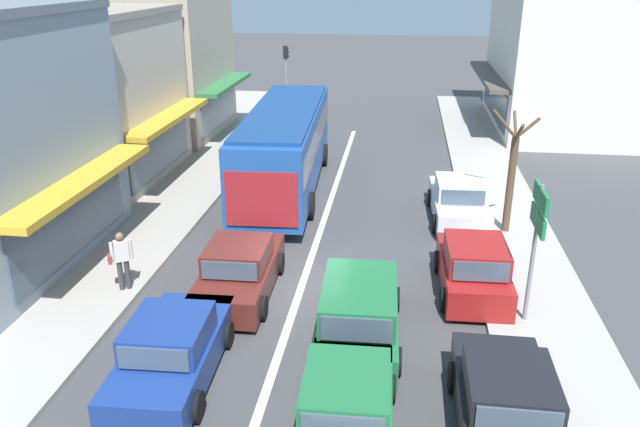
{
  "coord_description": "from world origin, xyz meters",
  "views": [
    {
      "loc": [
        2.51,
        -14.63,
        8.14
      ],
      "look_at": [
        0.18,
        2.81,
        1.2
      ],
      "focal_mm": 35.0,
      "sensor_mm": 36.0,
      "label": 1
    }
  ],
  "objects_px": {
    "parked_hatchback_kerb_second": "(473,269)",
    "parked_sedan_kerb_third": "(459,201)",
    "wagon_behind_bus_near": "(359,312)",
    "pedestrian_with_handbag_near": "(121,257)",
    "city_bus": "(285,143)",
    "sedan_behind_bus_mid": "(239,271)",
    "street_tree_right": "(511,176)",
    "directional_road_sign": "(538,222)",
    "sedan_queue_gap_filler": "(172,352)",
    "traffic_light_downstreet": "(286,70)",
    "hatchback_adjacent_lane_lead": "(347,407)",
    "parked_sedan_kerb_front": "(507,407)"
  },
  "relations": [
    {
      "from": "parked_hatchback_kerb_second",
      "to": "parked_sedan_kerb_third",
      "type": "xyz_separation_m",
      "value": [
        0.0,
        5.31,
        -0.05
      ]
    },
    {
      "from": "wagon_behind_bus_near",
      "to": "pedestrian_with_handbag_near",
      "type": "xyz_separation_m",
      "value": [
        -6.37,
        1.41,
        0.32
      ]
    },
    {
      "from": "city_bus",
      "to": "sedan_behind_bus_mid",
      "type": "relative_size",
      "value": 2.59
    },
    {
      "from": "pedestrian_with_handbag_near",
      "to": "street_tree_right",
      "type": "bearing_deg",
      "value": 27.29
    },
    {
      "from": "city_bus",
      "to": "parked_sedan_kerb_third",
      "type": "bearing_deg",
      "value": -19.54
    },
    {
      "from": "wagon_behind_bus_near",
      "to": "sedan_behind_bus_mid",
      "type": "height_order",
      "value": "wagon_behind_bus_near"
    },
    {
      "from": "city_bus",
      "to": "directional_road_sign",
      "type": "bearing_deg",
      "value": -49.93
    },
    {
      "from": "sedan_queue_gap_filler",
      "to": "traffic_light_downstreet",
      "type": "height_order",
      "value": "traffic_light_downstreet"
    },
    {
      "from": "wagon_behind_bus_near",
      "to": "pedestrian_with_handbag_near",
      "type": "relative_size",
      "value": 2.79
    },
    {
      "from": "sedan_behind_bus_mid",
      "to": "hatchback_adjacent_lane_lead",
      "type": "distance_m",
      "value": 6.13
    },
    {
      "from": "city_bus",
      "to": "hatchback_adjacent_lane_lead",
      "type": "xyz_separation_m",
      "value": [
        3.66,
        -13.62,
        -1.17
      ]
    },
    {
      "from": "wagon_behind_bus_near",
      "to": "sedan_behind_bus_mid",
      "type": "xyz_separation_m",
      "value": [
        -3.31,
        1.83,
        -0.08
      ]
    },
    {
      "from": "traffic_light_downstreet",
      "to": "directional_road_sign",
      "type": "xyz_separation_m",
      "value": [
        9.71,
        -20.65,
        -0.15
      ]
    },
    {
      "from": "pedestrian_with_handbag_near",
      "to": "sedan_queue_gap_filler",
      "type": "bearing_deg",
      "value": -52.8
    },
    {
      "from": "traffic_light_downstreet",
      "to": "pedestrian_with_handbag_near",
      "type": "xyz_separation_m",
      "value": [
        -0.64,
        -20.48,
        -1.79
      ]
    },
    {
      "from": "wagon_behind_bus_near",
      "to": "pedestrian_with_handbag_near",
      "type": "height_order",
      "value": "pedestrian_with_handbag_near"
    },
    {
      "from": "city_bus",
      "to": "sedan_behind_bus_mid",
      "type": "xyz_separation_m",
      "value": [
        0.33,
        -8.48,
        -1.22
      ]
    },
    {
      "from": "city_bus",
      "to": "sedan_queue_gap_filler",
      "type": "bearing_deg",
      "value": -90.65
    },
    {
      "from": "sedan_queue_gap_filler",
      "to": "directional_road_sign",
      "type": "xyz_separation_m",
      "value": [
        7.76,
        3.24,
        2.04
      ]
    },
    {
      "from": "parked_sedan_kerb_third",
      "to": "wagon_behind_bus_near",
      "type": "bearing_deg",
      "value": -109.55
    },
    {
      "from": "wagon_behind_bus_near",
      "to": "parked_sedan_kerb_third",
      "type": "distance_m",
      "value": 8.49
    },
    {
      "from": "directional_road_sign",
      "to": "parked_sedan_kerb_third",
      "type": "bearing_deg",
      "value": 99.58
    },
    {
      "from": "parked_sedan_kerb_third",
      "to": "city_bus",
      "type": "bearing_deg",
      "value": 160.46
    },
    {
      "from": "city_bus",
      "to": "parked_sedan_kerb_third",
      "type": "distance_m",
      "value": 6.98
    },
    {
      "from": "sedan_queue_gap_filler",
      "to": "street_tree_right",
      "type": "relative_size",
      "value": 1.03
    },
    {
      "from": "wagon_behind_bus_near",
      "to": "parked_sedan_kerb_third",
      "type": "height_order",
      "value": "wagon_behind_bus_near"
    },
    {
      "from": "parked_sedan_kerb_front",
      "to": "street_tree_right",
      "type": "bearing_deg",
      "value": 82.02
    },
    {
      "from": "street_tree_right",
      "to": "pedestrian_with_handbag_near",
      "type": "xyz_separation_m",
      "value": [
        -10.67,
        -5.5,
        -0.91
      ]
    },
    {
      "from": "parked_hatchback_kerb_second",
      "to": "traffic_light_downstreet",
      "type": "height_order",
      "value": "traffic_light_downstreet"
    },
    {
      "from": "pedestrian_with_handbag_near",
      "to": "traffic_light_downstreet",
      "type": "bearing_deg",
      "value": 88.2
    },
    {
      "from": "sedan_behind_bus_mid",
      "to": "parked_hatchback_kerb_second",
      "type": "relative_size",
      "value": 1.13
    },
    {
      "from": "parked_sedan_kerb_third",
      "to": "directional_road_sign",
      "type": "height_order",
      "value": "directional_road_sign"
    },
    {
      "from": "sedan_queue_gap_filler",
      "to": "pedestrian_with_handbag_near",
      "type": "relative_size",
      "value": 2.61
    },
    {
      "from": "parked_sedan_kerb_third",
      "to": "traffic_light_downstreet",
      "type": "height_order",
      "value": "traffic_light_downstreet"
    },
    {
      "from": "parked_hatchback_kerb_second",
      "to": "street_tree_right",
      "type": "height_order",
      "value": "street_tree_right"
    },
    {
      "from": "sedan_queue_gap_filler",
      "to": "parked_sedan_kerb_front",
      "type": "distance_m",
      "value": 6.76
    },
    {
      "from": "directional_road_sign",
      "to": "street_tree_right",
      "type": "bearing_deg",
      "value": 86.8
    },
    {
      "from": "directional_road_sign",
      "to": "traffic_light_downstreet",
      "type": "bearing_deg",
      "value": 115.17
    },
    {
      "from": "sedan_queue_gap_filler",
      "to": "parked_sedan_kerb_third",
      "type": "relative_size",
      "value": 1.0
    },
    {
      "from": "city_bus",
      "to": "parked_sedan_kerb_third",
      "type": "relative_size",
      "value": 2.57
    },
    {
      "from": "wagon_behind_bus_near",
      "to": "sedan_queue_gap_filler",
      "type": "xyz_separation_m",
      "value": [
        -3.78,
        -2.0,
        -0.08
      ]
    },
    {
      "from": "sedan_queue_gap_filler",
      "to": "city_bus",
      "type": "bearing_deg",
      "value": 89.35
    },
    {
      "from": "sedan_queue_gap_filler",
      "to": "parked_hatchback_kerb_second",
      "type": "distance_m",
      "value": 8.11
    },
    {
      "from": "traffic_light_downstreet",
      "to": "street_tree_right",
      "type": "xyz_separation_m",
      "value": [
        10.02,
        -14.98,
        -0.87
      ]
    },
    {
      "from": "parked_sedan_kerb_front",
      "to": "parked_hatchback_kerb_second",
      "type": "relative_size",
      "value": 1.12
    },
    {
      "from": "hatchback_adjacent_lane_lead",
      "to": "street_tree_right",
      "type": "distance_m",
      "value": 11.17
    },
    {
      "from": "hatchback_adjacent_lane_lead",
      "to": "parked_sedan_kerb_front",
      "type": "height_order",
      "value": "hatchback_adjacent_lane_lead"
    },
    {
      "from": "city_bus",
      "to": "sedan_behind_bus_mid",
      "type": "bearing_deg",
      "value": -87.8
    },
    {
      "from": "parked_sedan_kerb_front",
      "to": "parked_hatchback_kerb_second",
      "type": "distance_m",
      "value": 5.59
    },
    {
      "from": "city_bus",
      "to": "parked_hatchback_kerb_second",
      "type": "height_order",
      "value": "city_bus"
    }
  ]
}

